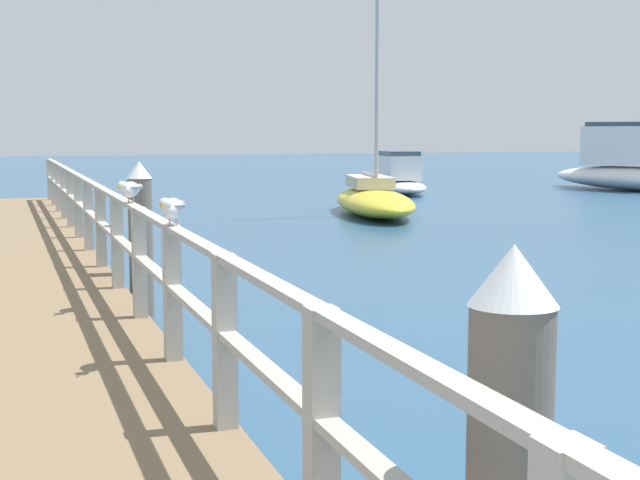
% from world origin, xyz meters
% --- Properties ---
extents(pier_deck, '(2.28, 24.28, 0.51)m').
position_xyz_m(pier_deck, '(0.00, 12.14, 0.26)').
color(pier_deck, '#846B4C').
rests_on(pier_deck, ground_plane).
extents(pier_railing, '(0.12, 22.80, 0.99)m').
position_xyz_m(pier_railing, '(1.06, 12.14, 1.13)').
color(pier_railing, '#B2ADA3').
rests_on(pier_railing, pier_deck).
extents(dock_piling_far, '(0.29, 0.29, 1.82)m').
position_xyz_m(dock_piling_far, '(1.44, 11.42, 0.92)').
color(dock_piling_far, '#6B6056').
rests_on(dock_piling_far, ground_plane).
extents(seagull_foreground, '(0.26, 0.45, 0.21)m').
position_xyz_m(seagull_foreground, '(1.06, 7.21, 1.63)').
color(seagull_foreground, white).
rests_on(seagull_foreground, pier_railing).
extents(seagull_background, '(0.29, 0.43, 0.21)m').
position_xyz_m(seagull_background, '(1.06, 9.38, 1.63)').
color(seagull_background, white).
rests_on(seagull_background, pier_railing).
extents(boat_3, '(4.38, 8.17, 2.46)m').
position_xyz_m(boat_3, '(21.64, 27.93, 0.82)').
color(boat_3, white).
rests_on(boat_3, ground_plane).
extents(boat_4, '(3.02, 6.11, 7.39)m').
position_xyz_m(boat_4, '(9.00, 22.45, 0.41)').
color(boat_4, gold).
rests_on(boat_4, ground_plane).
extents(boat_6, '(2.35, 5.02, 1.46)m').
position_xyz_m(boat_6, '(12.80, 29.61, 0.48)').
color(boat_6, white).
rests_on(boat_6, ground_plane).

